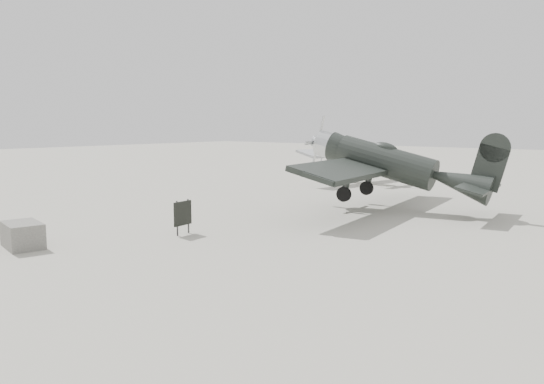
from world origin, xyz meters
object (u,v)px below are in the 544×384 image
(lowwing_monoplane, at_px, (395,165))
(highwing_monoplane, at_px, (356,158))
(equipment_block, at_px, (23,235))
(sign_board, at_px, (183,214))

(lowwing_monoplane, xyz_separation_m, highwing_monoplane, (-7.86, 9.93, -0.48))
(highwing_monoplane, relative_size, equipment_block, 5.71)
(lowwing_monoplane, xyz_separation_m, equipment_block, (-6.43, -15.24, -1.81))
(equipment_block, bearing_deg, highwing_monoplane, 93.26)
(lowwing_monoplane, xyz_separation_m, sign_board, (-3.77, -10.33, -1.44))
(lowwing_monoplane, distance_m, equipment_block, 16.64)
(highwing_monoplane, height_order, equipment_block, highwing_monoplane)
(highwing_monoplane, bearing_deg, equipment_block, -78.82)
(highwing_monoplane, bearing_deg, lowwing_monoplane, -43.72)
(equipment_block, xyz_separation_m, sign_board, (2.66, 4.92, 0.37))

